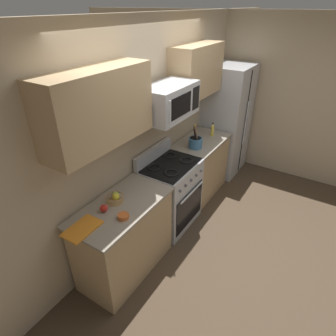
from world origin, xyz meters
TOP-DOWN VIEW (x-y plane):
  - ground_plane at (0.00, 0.00)m, footprint 16.00×16.00m
  - wall_back at (0.00, 0.96)m, footprint 8.00×0.10m
  - counter_left at (-0.95, 0.60)m, footprint 1.12×0.58m
  - range_oven at (-0.00, 0.60)m, footprint 0.76×0.62m
  - counter_right at (0.88, 0.60)m, footprint 0.98×0.58m
  - refrigerator at (1.79, 0.58)m, footprint 0.79×0.69m
  - wall_right at (2.29, 0.00)m, footprint 0.10×8.00m
  - microwave at (-0.00, 0.62)m, footprint 0.75×0.44m
  - upper_cabinets_left at (-0.96, 0.74)m, footprint 1.11×0.34m
  - upper_cabinets_right at (0.89, 0.74)m, footprint 0.97×0.34m
  - utensil_crock at (0.62, 0.57)m, footprint 0.19×0.19m
  - fruit_basket at (-0.93, 0.69)m, footprint 0.19×0.19m
  - apple_loose at (-1.12, 0.67)m, footprint 0.08×0.08m
  - cutting_board at (-1.41, 0.66)m, footprint 0.35×0.22m
  - bottle_oil at (1.13, 0.54)m, footprint 0.05×0.05m
  - prep_bowl at (-1.09, 0.45)m, footprint 0.11×0.11m

SIDE VIEW (x-z plane):
  - ground_plane at x=0.00m, z-range 0.00..0.00m
  - counter_left at x=-0.95m, z-range 0.00..0.91m
  - counter_right at x=0.88m, z-range 0.00..0.91m
  - range_oven at x=0.00m, z-range -0.07..1.02m
  - cutting_board at x=-1.41m, z-range 0.91..0.93m
  - refrigerator at x=1.79m, z-range 0.00..1.85m
  - prep_bowl at x=-1.09m, z-range 0.91..0.95m
  - apple_loose at x=-1.12m, z-range 0.91..0.99m
  - fruit_basket at x=-0.93m, z-range 0.91..1.00m
  - utensil_crock at x=0.62m, z-range 0.82..1.16m
  - bottle_oil at x=1.13m, z-range 0.90..1.11m
  - wall_back at x=0.00m, z-range 0.00..2.60m
  - wall_right at x=2.29m, z-range 0.00..2.60m
  - microwave at x=0.00m, z-range 1.55..1.92m
  - upper_cabinets_left at x=-0.96m, z-range 1.57..2.23m
  - upper_cabinets_right at x=0.89m, z-range 1.57..2.23m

